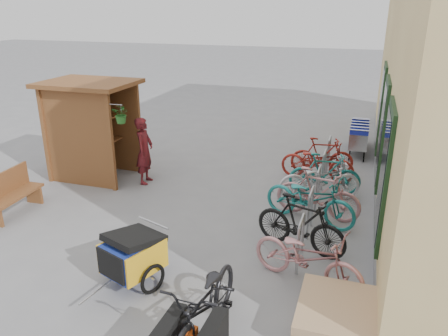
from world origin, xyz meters
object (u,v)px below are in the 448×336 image
(bike_3, at_px, (318,194))
(bike_6, at_px, (317,162))
(bike_5, at_px, (325,174))
(bike_2, at_px, (310,199))
(child_trailer, at_px, (133,254))
(person_kiosk, at_px, (144,151))
(bench, at_px, (10,193))
(bike_0, at_px, (308,257))
(cargo_bike, at_px, (206,308))
(pallet_stack, at_px, (336,318))
(bike_4, at_px, (320,180))
(kiosk, at_px, (88,116))
(bike_1, at_px, (301,224))
(shopping_carts, at_px, (359,134))
(bike_7, at_px, (322,156))

(bike_3, xyz_separation_m, bike_6, (-0.25, 2.05, -0.05))
(bike_5, bearing_deg, bike_2, 167.51)
(child_trailer, bearing_deg, person_kiosk, 135.13)
(bike_3, relative_size, bike_5, 1.08)
(bench, bearing_deg, person_kiosk, 49.28)
(bike_0, bearing_deg, bike_3, 22.02)
(cargo_bike, bearing_deg, child_trailer, 151.70)
(bike_2, bearing_deg, pallet_stack, -148.12)
(bike_0, bearing_deg, bike_5, 20.83)
(pallet_stack, height_order, bike_4, bike_4)
(bike_3, bearing_deg, person_kiosk, 90.89)
(kiosk, bearing_deg, bike_1, -19.58)
(bike_6, bearing_deg, pallet_stack, -165.27)
(kiosk, relative_size, shopping_carts, 1.20)
(bike_1, distance_m, bike_6, 3.44)
(shopping_carts, distance_m, bike_2, 5.04)
(shopping_carts, relative_size, bike_4, 1.16)
(bench, bearing_deg, bike_4, 20.94)
(bench, xyz_separation_m, bike_3, (6.03, 1.79, 0.06))
(cargo_bike, bearing_deg, bike_0, 59.48)
(bike_1, xyz_separation_m, bike_7, (-0.06, 3.95, -0.04))
(pallet_stack, bearing_deg, bike_0, 118.94)
(bike_5, xyz_separation_m, bike_7, (-0.20, 1.30, -0.01))
(pallet_stack, xyz_separation_m, bike_7, (-0.83, 5.86, 0.27))
(child_trailer, height_order, bike_6, bike_6)
(child_trailer, bearing_deg, bench, 179.42)
(shopping_carts, xyz_separation_m, bike_1, (-0.77, -6.12, -0.04))
(bike_5, bearing_deg, shopping_carts, -17.69)
(bike_4, bearing_deg, child_trailer, 130.37)
(child_trailer, distance_m, bike_3, 3.98)
(bike_1, relative_size, bike_5, 1.05)
(child_trailer, relative_size, bike_1, 0.91)
(pallet_stack, distance_m, person_kiosk, 6.25)
(person_kiosk, bearing_deg, pallet_stack, -134.95)
(child_trailer, xyz_separation_m, cargo_bike, (1.52, -0.88, 0.03))
(kiosk, distance_m, cargo_bike, 6.66)
(kiosk, distance_m, child_trailer, 5.01)
(bike_6, height_order, bike_7, bike_7)
(bike_2, distance_m, bike_7, 2.82)
(shopping_carts, xyz_separation_m, bike_5, (-0.63, -3.47, -0.06))
(bike_1, distance_m, bike_2, 1.13)
(bike_1, bearing_deg, bench, 111.37)
(bike_0, xyz_separation_m, bike_4, (-0.19, 3.27, -0.01))
(bike_3, relative_size, bike_4, 0.97)
(kiosk, relative_size, bike_4, 1.39)
(bike_4, bearing_deg, shopping_carts, -29.60)
(kiosk, height_order, shopping_carts, kiosk)
(bike_5, bearing_deg, bike_3, 172.15)
(kiosk, xyz_separation_m, bike_1, (5.50, -1.96, -1.04))
(cargo_bike, bearing_deg, kiosk, 137.55)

